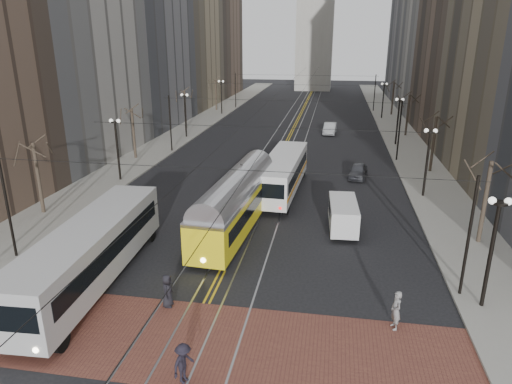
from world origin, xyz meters
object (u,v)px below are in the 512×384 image
at_px(rear_bus, 283,175).
at_px(sedan_grey, 358,171).
at_px(sedan_silver, 330,128).
at_px(pedestrian_d, 183,363).
at_px(transit_bus, 91,255).
at_px(pedestrian_b, 396,310).
at_px(streetcar, 236,207).
at_px(pedestrian_a, 167,290).
at_px(cargo_van, 343,216).

bearing_deg(rear_bus, sedan_grey, 43.54).
xyz_separation_m(sedan_grey, sedan_silver, (-3.06, 21.06, 0.09)).
bearing_deg(pedestrian_d, sedan_silver, 16.75).
xyz_separation_m(transit_bus, sedan_grey, (15.12, 22.89, -1.04)).
bearing_deg(transit_bus, pedestrian_b, -7.94).
bearing_deg(rear_bus, streetcar, -102.28).
bearing_deg(pedestrian_a, cargo_van, -39.45).
xyz_separation_m(transit_bus, pedestrian_b, (15.86, -1.50, -0.75)).
height_order(sedan_silver, pedestrian_b, pedestrian_b).
distance_m(rear_bus, sedan_silver, 27.01).
xyz_separation_m(transit_bus, pedestrian_d, (7.32, -6.50, -0.85)).
distance_m(sedan_silver, pedestrian_b, 45.61).
bearing_deg(cargo_van, streetcar, -176.21).
relative_size(sedan_silver, pedestrian_a, 2.66).
distance_m(rear_bus, pedestrian_a, 19.06).
distance_m(streetcar, sedan_silver, 35.67).
bearing_deg(streetcar, pedestrian_a, -93.47).
height_order(transit_bus, pedestrian_b, transit_bus).
bearing_deg(pedestrian_b, rear_bus, -173.16).
bearing_deg(sedan_grey, pedestrian_b, -79.27).
distance_m(streetcar, pedestrian_b, 14.15).
height_order(pedestrian_a, pedestrian_d, pedestrian_a).
bearing_deg(transit_bus, sedan_grey, 54.02).
height_order(sedan_silver, pedestrian_d, pedestrian_d).
bearing_deg(cargo_van, transit_bus, -147.55).
bearing_deg(pedestrian_b, pedestrian_a, -104.75).
relative_size(sedan_silver, pedestrian_d, 2.71).
bearing_deg(cargo_van, pedestrian_a, -131.06).
xyz_separation_m(streetcar, sedan_silver, (5.90, 35.17, -0.85)).
relative_size(transit_bus, sedan_silver, 2.95).
relative_size(sedan_silver, pedestrian_b, 2.44).
distance_m(sedan_silver, pedestrian_d, 50.68).
bearing_deg(sedan_silver, sedan_grey, -78.06).
bearing_deg(pedestrian_b, sedan_grey, 166.99).
bearing_deg(sedan_grey, pedestrian_a, -103.88).
distance_m(transit_bus, sedan_silver, 45.59).
bearing_deg(cargo_van, rear_bus, 121.02).
xyz_separation_m(rear_bus, pedestrian_d, (-1.14, -23.70, -0.74)).
distance_m(sedan_grey, pedestrian_b, 24.40).
bearing_deg(cargo_van, pedestrian_d, -114.14).
relative_size(transit_bus, pedestrian_a, 7.85).
relative_size(transit_bus, streetcar, 1.00).
bearing_deg(sedan_silver, pedestrian_a, -95.36).
relative_size(pedestrian_a, pedestrian_b, 0.92).
distance_m(streetcar, pedestrian_d, 15.34).
bearing_deg(transit_bus, streetcar, 52.43).
relative_size(sedan_grey, pedestrian_b, 2.07).
xyz_separation_m(streetcar, cargo_van, (7.39, 0.89, -0.56)).
bearing_deg(sedan_grey, transit_bus, -114.44).
bearing_deg(pedestrian_a, streetcar, -8.83).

